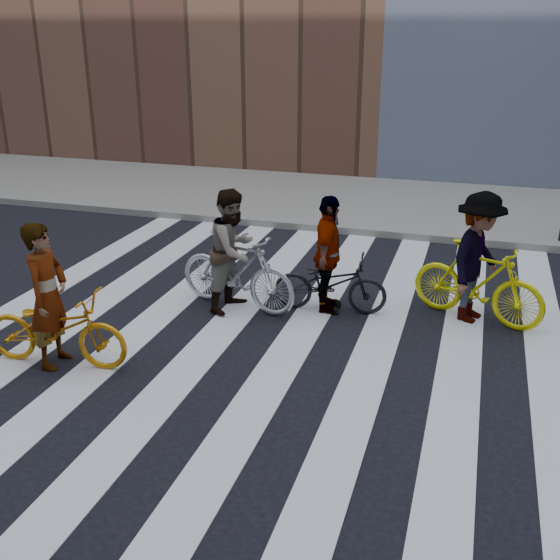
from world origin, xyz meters
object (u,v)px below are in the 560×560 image
at_px(bike_yellow_right, 478,282).
at_px(rider_right, 477,258).
at_px(bike_yellow_left, 56,328).
at_px(rider_rear, 328,255).
at_px(bike_dark_rear, 330,283).
at_px(rider_mid, 233,250).
at_px(bike_silver_mid, 237,271).
at_px(rider_left, 48,296).

xyz_separation_m(bike_yellow_right, rider_right, (-0.05, 0.00, 0.37)).
distance_m(bike_yellow_left, rider_rear, 3.95).
bearing_deg(bike_dark_rear, bike_yellow_left, 126.45).
relative_size(bike_yellow_left, rider_mid, 1.02).
bearing_deg(bike_yellow_right, rider_rear, 118.26).
bearing_deg(rider_right, rider_mid, 120.16).
bearing_deg(bike_silver_mid, rider_mid, 102.92).
distance_m(rider_left, rider_mid, 2.83).
distance_m(rider_mid, rider_rear, 1.42).
bearing_deg(rider_rear, rider_right, -87.65).
bearing_deg(bike_yellow_left, rider_rear, -53.07).
height_order(bike_yellow_left, bike_dark_rear, bike_yellow_left).
height_order(bike_yellow_left, bike_silver_mid, bike_silver_mid).
bearing_deg(rider_left, bike_dark_rear, -54.04).
distance_m(bike_yellow_right, rider_rear, 2.22).
bearing_deg(bike_yellow_right, rider_right, 110.22).
bearing_deg(bike_yellow_right, bike_dark_rear, 118.45).
relative_size(bike_silver_mid, rider_mid, 1.08).
xyz_separation_m(bike_yellow_left, bike_silver_mid, (1.55, 2.36, 0.10)).
xyz_separation_m(bike_dark_rear, rider_rear, (-0.05, 0.00, 0.45)).
relative_size(bike_silver_mid, rider_right, 1.04).
relative_size(bike_silver_mid, bike_dark_rear, 1.18).
bearing_deg(rider_right, rider_rear, 118.45).
distance_m(bike_yellow_right, rider_mid, 3.62).
bearing_deg(bike_yellow_left, bike_dark_rear, -53.56).
relative_size(bike_dark_rear, rider_rear, 0.95).
height_order(bike_dark_rear, rider_rear, rider_rear).
bearing_deg(bike_yellow_left, rider_mid, -38.32).
xyz_separation_m(rider_mid, rider_rear, (1.38, 0.31, -0.04)).
distance_m(rider_left, rider_right, 5.87).
xyz_separation_m(rider_left, rider_right, (5.06, 2.98, 0.02)).
distance_m(rider_left, rider_rear, 3.97).
bearing_deg(rider_rear, bike_yellow_left, 126.94).
distance_m(bike_yellow_left, bike_silver_mid, 2.83).
distance_m(bike_dark_rear, rider_rear, 0.45).
xyz_separation_m(bike_yellow_left, bike_dark_rear, (2.93, 2.67, -0.05)).
distance_m(rider_right, rider_rear, 2.15).
xyz_separation_m(rider_left, rider_mid, (1.55, 2.36, -0.01)).
xyz_separation_m(bike_dark_rear, rider_mid, (-1.43, -0.31, 0.49)).
bearing_deg(rider_mid, rider_rear, -64.54).
relative_size(rider_left, rider_mid, 1.01).
xyz_separation_m(bike_yellow_right, rider_rear, (-2.17, -0.31, 0.30)).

